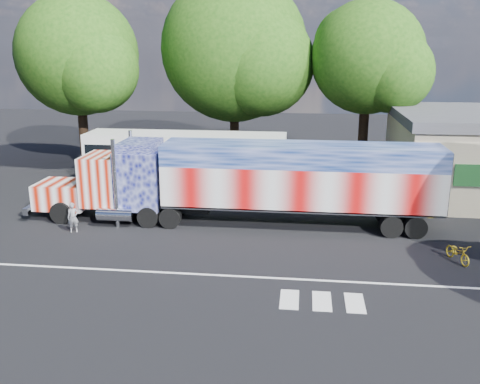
# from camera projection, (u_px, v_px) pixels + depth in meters

# --- Properties ---
(ground) EXTENTS (100.00, 100.00, 0.00)m
(ground) POSITION_uv_depth(u_px,v_px,m) (232.00, 249.00, 24.83)
(ground) COLOR black
(lane_markings) EXTENTS (30.00, 2.67, 0.01)m
(lane_markings) POSITION_uv_depth(u_px,v_px,m) (262.00, 286.00, 21.03)
(lane_markings) COLOR silver
(lane_markings) RESTS_ON ground
(semi_truck) EXTENTS (21.64, 3.42, 4.61)m
(semi_truck) POSITION_uv_depth(u_px,v_px,m) (248.00, 180.00, 27.64)
(semi_truck) COLOR black
(semi_truck) RESTS_ON ground
(coach_bus) EXTENTS (12.71, 2.96, 3.70)m
(coach_bus) POSITION_uv_depth(u_px,v_px,m) (186.00, 161.00, 34.20)
(coach_bus) COLOR silver
(coach_bus) RESTS_ON ground
(woman) EXTENTS (0.65, 0.55, 1.52)m
(woman) POSITION_uv_depth(u_px,v_px,m) (73.00, 217.00, 26.85)
(woman) COLOR slate
(woman) RESTS_ON ground
(bicycle) EXTENTS (1.09, 1.73, 0.86)m
(bicycle) POSITION_uv_depth(u_px,v_px,m) (458.00, 252.00, 23.24)
(bicycle) COLOR gold
(bicycle) RESTS_ON ground
(tree_n_mid) EXTENTS (11.55, 11.00, 14.29)m
(tree_n_mid) POSITION_uv_depth(u_px,v_px,m) (237.00, 49.00, 40.23)
(tree_n_mid) COLOR black
(tree_n_mid) RESTS_ON ground
(tree_nw_a) EXTENTS (9.20, 8.77, 12.77)m
(tree_nw_a) POSITION_uv_depth(u_px,v_px,m) (79.00, 55.00, 38.66)
(tree_nw_a) COLOR black
(tree_nw_a) RESTS_ON ground
(tree_ne_a) EXTENTS (8.27, 7.87, 12.19)m
(tree_ne_a) POSITION_uv_depth(u_px,v_px,m) (370.00, 58.00, 37.04)
(tree_ne_a) COLOR black
(tree_ne_a) RESTS_ON ground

